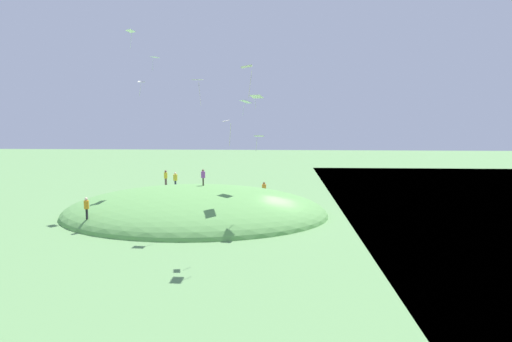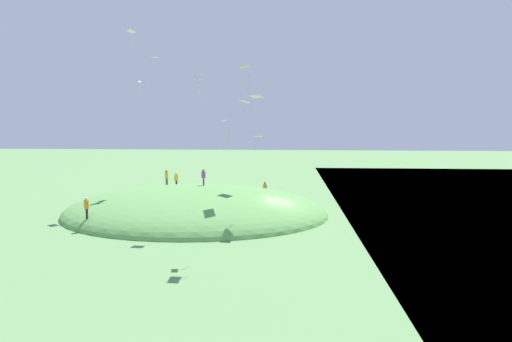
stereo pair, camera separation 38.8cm
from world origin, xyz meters
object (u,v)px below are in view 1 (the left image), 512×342
person_watching_kites (175,178)px  kite_6 (247,68)px  person_with_child (86,205)px  person_near_shore (166,176)px  kite_5 (256,97)px  person_walking_path (264,188)px  kite_7 (227,123)px  person_on_hilltop (203,175)px  kite_4 (259,137)px  kite_9 (155,58)px  kite_0 (246,102)px  kite_8 (131,32)px  kite_2 (141,83)px  kite_3 (198,82)px

person_watching_kites → kite_6: 23.69m
person_with_child → person_near_shore: person_near_shore is taller
person_watching_kites → kite_5: 14.50m
person_watching_kites → kite_6: size_ratio=0.88×
person_walking_path → kite_7: kite_7 is taller
person_near_shore → kite_7: size_ratio=1.00×
person_on_hilltop → kite_4: size_ratio=1.26×
kite_9 → person_on_hilltop: bearing=-177.8°
kite_0 → kite_7: size_ratio=0.78×
kite_4 → kite_5: size_ratio=0.90×
kite_6 → kite_7: (1.31, -0.16, -3.43)m
kite_6 → kite_8: bearing=-48.7°
person_on_hilltop → kite_9: 11.81m
person_with_child → kite_8: 16.74m
person_near_shore → kite_4: 16.44m
person_with_child → kite_4: size_ratio=1.39×
kite_4 → kite_6: 7.42m
person_watching_kites → kite_9: kite_9 is taller
person_walking_path → kite_4: 15.51m
kite_2 → person_near_shore: bearing=-96.1°
person_watching_kites → kite_0: bearing=-138.1°
kite_3 → kite_6: size_ratio=0.97×
person_with_child → kite_9: 15.10m
kite_0 → person_with_child: bearing=14.0°
person_with_child → kite_3: bearing=-89.6°
person_watching_kites → kite_9: bearing=-177.7°
kite_4 → kite_8: size_ratio=0.76×
kite_8 → person_on_hilltop: bearing=-178.5°
kite_5 → kite_6: size_ratio=0.69×
kite_6 → kite_7: bearing=-6.8°
kite_9 → kite_4: bearing=143.3°
person_watching_kites → person_walking_path: person_watching_kites is taller
person_walking_path → kite_9: bearing=-149.9°
person_walking_path → person_on_hilltop: bearing=-134.5°
kite_0 → kite_6: bearing=94.9°
person_watching_kites → kite_3: bearing=-155.1°
person_on_hilltop → kite_6: kite_6 is taller
kite_8 → kite_9: kite_8 is taller
person_with_child → kite_9: kite_9 is taller
person_with_child → kite_3: (-8.87, -0.54, 9.56)m
kite_9 → person_with_child: bearing=66.2°
person_near_shore → kite_4: (-10.39, 11.84, 4.72)m
person_on_hilltop → kite_6: 16.79m
kite_0 → kite_2: bearing=-21.1°
person_on_hilltop → person_with_child: bearing=117.9°
kite_8 → kite_6: bearing=131.3°
person_on_hilltop → kite_2: (5.31, 1.32, 8.62)m
person_on_hilltop → kite_6: size_ratio=0.78×
kite_3 → person_with_child: bearing=3.5°
kite_0 → kite_3: size_ratio=0.67×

